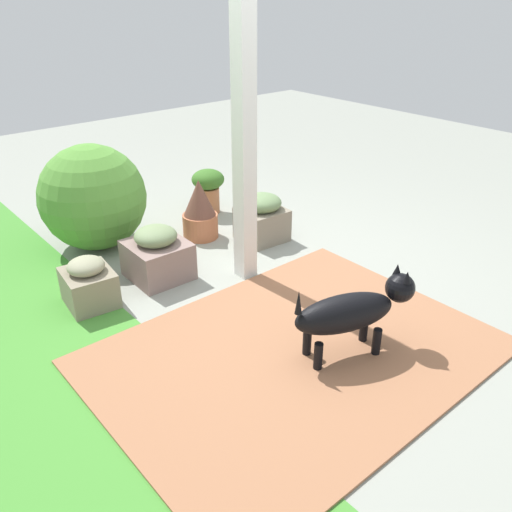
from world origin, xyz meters
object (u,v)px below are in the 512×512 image
(stone_planter_far, at_px, (89,284))
(terracotta_pot_broad, at_px, (208,187))
(dog, at_px, (353,311))
(round_shrub, at_px, (93,197))
(terracotta_pot_spiky, at_px, (200,210))
(stone_planter_nearest, at_px, (262,218))
(porch_pillar, at_px, (244,144))
(stone_planter_mid, at_px, (157,255))

(stone_planter_far, distance_m, terracotta_pot_broad, 1.89)
(dog, bearing_deg, stone_planter_far, 31.45)
(round_shrub, bearing_deg, terracotta_pot_spiky, -118.74)
(terracotta_pot_broad, bearing_deg, stone_planter_nearest, 179.13)
(terracotta_pot_broad, bearing_deg, stone_planter_far, 117.33)
(stone_planter_far, bearing_deg, dog, -148.55)
(porch_pillar, height_order, round_shrub, porch_pillar)
(stone_planter_mid, xyz_separation_m, terracotta_pot_broad, (0.83, -1.09, 0.07))
(stone_planter_far, distance_m, round_shrub, 1.03)
(terracotta_pot_spiky, bearing_deg, porch_pillar, 170.36)
(stone_planter_mid, relative_size, stone_planter_far, 1.13)
(round_shrub, distance_m, dog, 2.51)
(stone_planter_nearest, distance_m, stone_planter_far, 1.66)
(stone_planter_nearest, distance_m, stone_planter_mid, 1.08)
(stone_planter_far, bearing_deg, stone_planter_mid, -86.68)
(porch_pillar, xyz_separation_m, stone_planter_mid, (0.41, 0.54, -0.86))
(stone_planter_mid, bearing_deg, terracotta_pot_broad, -52.64)
(stone_planter_mid, distance_m, terracotta_pot_spiky, 0.79)
(stone_planter_mid, relative_size, round_shrub, 0.51)
(round_shrub, xyz_separation_m, dog, (-2.46, -0.50, -0.13))
(terracotta_pot_broad, bearing_deg, stone_planter_mid, 127.36)
(stone_planter_nearest, relative_size, stone_planter_far, 1.06)
(stone_planter_nearest, distance_m, round_shrub, 1.47)
(porch_pillar, height_order, terracotta_pot_broad, porch_pillar)
(dog, bearing_deg, terracotta_pot_spiky, -8.26)
(round_shrub, bearing_deg, stone_planter_mid, -172.72)
(porch_pillar, bearing_deg, terracotta_pot_broad, -23.58)
(porch_pillar, relative_size, stone_planter_nearest, 4.90)
(stone_planter_far, bearing_deg, stone_planter_nearest, -88.81)
(porch_pillar, relative_size, stone_planter_mid, 4.57)
(round_shrub, bearing_deg, stone_planter_nearest, -125.15)
(stone_planter_far, xyz_separation_m, terracotta_pot_broad, (0.86, -1.67, 0.10))
(stone_planter_far, relative_size, dog, 0.51)
(terracotta_pot_broad, height_order, terracotta_pot_spiky, terracotta_pot_spiky)
(stone_planter_nearest, xyz_separation_m, dog, (-1.63, 0.69, 0.11))
(stone_planter_nearest, distance_m, terracotta_pot_spiky, 0.56)
(stone_planter_far, bearing_deg, terracotta_pot_broad, -62.67)
(porch_pillar, height_order, stone_planter_far, porch_pillar)
(terracotta_pot_broad, xyz_separation_m, terracotta_pot_spiky, (-0.43, 0.41, -0.01))
(terracotta_pot_spiky, bearing_deg, terracotta_pot_broad, -43.27)
(stone_planter_nearest, bearing_deg, porch_pillar, 128.02)
(stone_planter_mid, bearing_deg, terracotta_pot_spiky, -59.63)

